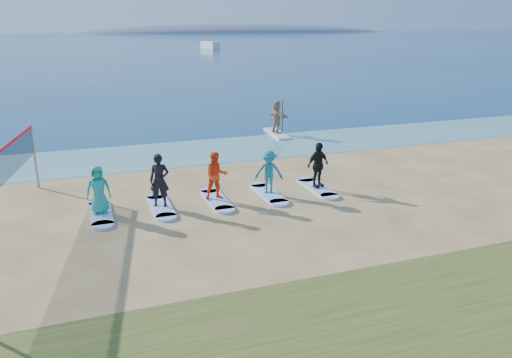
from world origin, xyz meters
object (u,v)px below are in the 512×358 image
object	(u,v)px
paddleboarder	(277,117)
surfboard_4	(317,188)
boat_offshore_b	(210,49)
surfboard_1	(161,207)
paddleboard	(276,134)
surfboard_3	(269,194)
student_4	(318,165)
student_2	(216,176)
surfboard_0	(101,214)
surfboard_2	(217,200)
student_0	(98,190)
student_1	(159,180)
student_3	(269,172)

from	to	relation	value
paddleboarder	surfboard_4	xyz separation A→B (m)	(-2.21, -9.62, -0.98)
boat_offshore_b	surfboard_1	distance (m)	109.55
paddleboard	surfboard_1	size ratio (longest dim) A/B	1.36
surfboard_3	student_4	world-z (taller)	student_4
paddleboard	surfboard_3	size ratio (longest dim) A/B	1.36
paddleboard	student_2	distance (m)	11.49
paddleboard	surfboard_0	world-z (taller)	paddleboard
boat_offshore_b	surfboard_2	xyz separation A→B (m)	(-27.60, -105.47, 0.04)
paddleboard	surfboard_0	xyz separation A→B (m)	(-10.24, -9.62, -0.01)
surfboard_0	surfboard_2	world-z (taller)	same
paddleboarder	paddleboard	bearing A→B (deg)	-0.00
boat_offshore_b	student_0	xyz separation A→B (m)	(-31.62, -105.47, 0.90)
surfboard_3	paddleboarder	bearing A→B (deg)	66.32
surfboard_0	student_1	bearing A→B (deg)	0.00
student_0	surfboard_2	distance (m)	4.11
student_3	surfboard_4	world-z (taller)	student_3
paddleboard	surfboard_2	xyz separation A→B (m)	(-6.23, -9.62, -0.01)
student_1	student_0	bearing A→B (deg)	-161.95
student_3	surfboard_4	size ratio (longest dim) A/B	0.73
surfboard_2	surfboard_3	xyz separation A→B (m)	(2.01, 0.00, 0.00)
surfboard_1	student_0	bearing A→B (deg)	180.00
boat_offshore_b	student_4	size ratio (longest dim) A/B	3.93
surfboard_0	student_2	distance (m)	4.12
paddleboarder	boat_offshore_b	xyz separation A→B (m)	(21.38, 95.85, -1.03)
paddleboard	student_3	bearing A→B (deg)	-109.11
surfboard_1	student_4	bearing A→B (deg)	0.00
paddleboard	student_0	distance (m)	14.08
student_4	paddleboard	bearing A→B (deg)	59.65
paddleboard	student_0	bearing A→B (deg)	-132.23
student_1	surfboard_3	bearing A→B (deg)	18.05
surfboard_0	student_4	size ratio (longest dim) A/B	1.25
surfboard_1	student_1	xyz separation A→B (m)	(0.00, 0.00, 0.96)
surfboard_1	surfboard_3	size ratio (longest dim) A/B	1.00
surfboard_1	student_3	world-z (taller)	student_3
surfboard_0	surfboard_3	world-z (taller)	same
student_1	boat_offshore_b	bearing A→B (deg)	92.36
student_1	student_2	xyz separation A→B (m)	(2.01, 0.00, -0.05)
surfboard_0	student_0	size ratio (longest dim) A/B	1.35
surfboard_1	paddleboarder	bearing A→B (deg)	49.42
paddleboarder	surfboard_0	size ratio (longest dim) A/B	0.83
paddleboard	paddleboarder	xyz separation A→B (m)	(0.00, 0.00, 0.97)
boat_offshore_b	paddleboarder	bearing A→B (deg)	-114.07
surfboard_0	surfboard_4	distance (m)	8.03
surfboard_1	surfboard_2	xyz separation A→B (m)	(2.01, 0.00, 0.00)
paddleboard	student_2	world-z (taller)	student_2
paddleboarder	student_2	distance (m)	11.46
surfboard_0	surfboard_2	xyz separation A→B (m)	(4.02, 0.00, 0.00)
surfboard_1	student_3	distance (m)	4.11
student_2	student_1	bearing A→B (deg)	-177.53
surfboard_0	student_0	xyz separation A→B (m)	(0.00, 0.00, 0.86)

